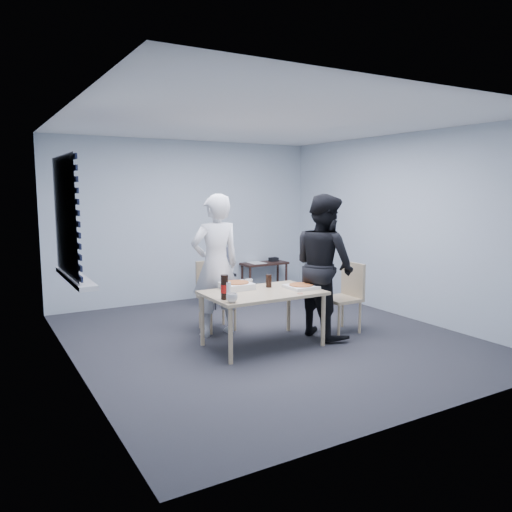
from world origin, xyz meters
TOP-DOWN VIEW (x-y plane):
  - room at (-2.20, 0.40)m, footprint 5.00×5.00m
  - dining_table at (-0.21, -0.26)m, footprint 1.34×0.85m
  - chair_far at (-0.37, 0.71)m, footprint 0.42×0.42m
  - chair_right at (1.04, -0.28)m, footprint 0.42×0.42m
  - person_white at (-0.48, 0.42)m, footprint 0.65×0.42m
  - person_black at (0.67, -0.27)m, footprint 0.47×0.86m
  - side_table at (1.35, 2.28)m, footprint 0.82×0.36m
  - stool at (0.21, 1.74)m, footprint 0.38×0.38m
  - backpack at (0.21, 1.73)m, footprint 0.28×0.21m
  - pizza_box_a at (-0.40, 0.02)m, footprint 0.34×0.34m
  - pizza_box_b at (0.28, -0.33)m, footprint 0.34×0.34m
  - mug_a at (-0.77, -0.58)m, footprint 0.17×0.17m
  - mug_b at (-0.21, 0.06)m, footprint 0.10×0.10m
  - cola_glass at (-0.02, -0.09)m, footprint 0.09×0.09m
  - soda_bottle at (-0.77, -0.41)m, footprint 0.08×0.08m
  - plastic_cups at (-0.75, -0.42)m, footprint 0.10×0.10m
  - rubber_band at (0.09, -0.58)m, footprint 0.07×0.07m
  - papers at (1.20, 2.31)m, footprint 0.28×0.36m
  - black_box at (1.57, 2.33)m, footprint 0.18×0.16m

SIDE VIEW (x-z plane):
  - stool at x=0.21m, z-range 0.16..0.69m
  - side_table at x=1.35m, z-range 0.19..0.73m
  - chair_far at x=-0.37m, z-range 0.07..0.96m
  - chair_right at x=1.04m, z-range 0.07..0.96m
  - papers at x=1.20m, z-range 0.54..0.55m
  - black_box at x=1.57m, z-range 0.54..0.61m
  - dining_table at x=-0.21m, z-range 0.26..0.91m
  - rubber_band at x=0.09m, z-range 0.65..0.65m
  - pizza_box_b at x=0.28m, z-range 0.65..0.70m
  - pizza_box_a at x=-0.40m, z-range 0.65..0.73m
  - mug_b at x=-0.21m, z-range 0.65..0.74m
  - mug_a at x=-0.77m, z-range 0.65..0.75m
  - backpack at x=0.21m, z-range 0.53..0.92m
  - cola_glass at x=-0.02m, z-range 0.65..0.81m
  - plastic_cups at x=-0.75m, z-range 0.65..0.84m
  - soda_bottle at x=-0.77m, z-range 0.65..0.91m
  - person_white at x=-0.48m, z-range 0.00..1.77m
  - person_black at x=0.67m, z-range 0.00..1.77m
  - room at x=-2.20m, z-range -1.06..3.94m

